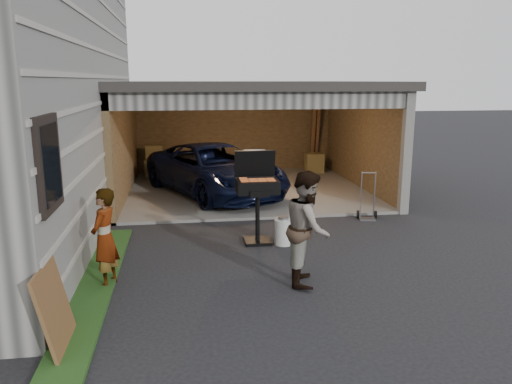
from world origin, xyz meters
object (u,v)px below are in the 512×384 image
at_px(minivan, 215,172).
at_px(propane_tank, 283,232).
at_px(woman, 105,238).
at_px(man, 308,228).
at_px(plywood_panel, 55,309).
at_px(hand_truck, 367,210).
at_px(bbq_grill, 257,189).

bearing_deg(minivan, propane_tank, -101.51).
relative_size(woman, man, 0.87).
relative_size(propane_tank, plywood_panel, 0.48).
height_order(man, hand_truck, man).
xyz_separation_m(plywood_panel, hand_truck, (5.34, 4.61, -0.29)).
distance_m(woman, man, 2.92).
distance_m(woman, hand_truck, 5.83).
height_order(minivan, hand_truck, minivan).
bearing_deg(hand_truck, woman, -137.30).
xyz_separation_m(minivan, bbq_grill, (0.51, -3.84, 0.36)).
height_order(propane_tank, plywood_panel, plywood_panel).
bearing_deg(propane_tank, plywood_panel, -135.06).
height_order(bbq_grill, propane_tank, bbq_grill).
bearing_deg(propane_tank, hand_truck, 33.47).
distance_m(woman, plywood_panel, 1.78).
relative_size(minivan, plywood_panel, 4.67).
distance_m(minivan, plywood_panel, 7.60).
height_order(bbq_grill, plywood_panel, bbq_grill).
distance_m(minivan, bbq_grill, 3.89).
height_order(man, propane_tank, man).
height_order(woman, bbq_grill, bbq_grill).
relative_size(minivan, woman, 3.17).
height_order(minivan, man, man).
bearing_deg(hand_truck, man, -111.09).
bearing_deg(woman, man, 101.44).
distance_m(plywood_panel, hand_truck, 7.07).
xyz_separation_m(minivan, plywood_panel, (-2.25, -7.26, -0.15)).
bearing_deg(bbq_grill, plywood_panel, -128.93).
bearing_deg(man, bbq_grill, 26.31).
relative_size(woman, plywood_panel, 1.47).
relative_size(minivan, hand_truck, 4.48).
bearing_deg(bbq_grill, man, -77.41).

